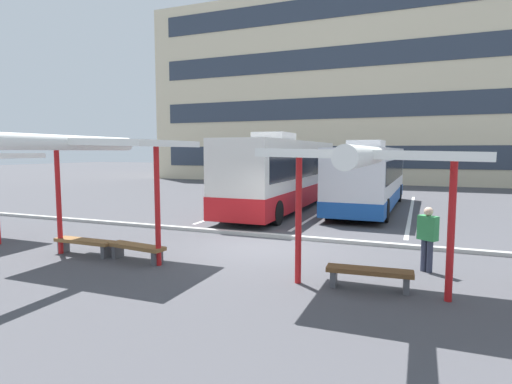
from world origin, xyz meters
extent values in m
plane|color=#47474C|center=(0.00, 0.00, 0.00)|extent=(160.00, 160.00, 0.00)
cube|color=beige|center=(0.00, 33.72, 8.87)|extent=(44.60, 14.69, 17.74)
cube|color=#2D3847|center=(0.00, 26.35, 2.44)|extent=(41.04, 0.08, 1.95)
cube|color=#2D3847|center=(0.00, 26.35, 6.88)|extent=(41.04, 0.08, 1.95)
cube|color=#2D3847|center=(0.00, 26.35, 11.31)|extent=(41.04, 0.08, 1.95)
cube|color=#2D3847|center=(0.00, 26.35, 15.75)|extent=(41.04, 0.08, 1.95)
cube|color=silver|center=(-2.00, 8.34, 1.86)|extent=(2.47, 12.15, 3.16)
cube|color=red|center=(-2.00, 8.34, 0.74)|extent=(2.51, 12.19, 0.92)
cube|color=black|center=(-2.00, 8.34, 2.30)|extent=(2.50, 11.17, 1.18)
cube|color=black|center=(-2.00, 14.38, 2.24)|extent=(2.17, 0.08, 1.90)
cube|color=silver|center=(-2.00, 6.82, 3.62)|extent=(1.48, 2.20, 0.36)
cylinder|color=black|center=(-3.13, 12.81, 0.50)|extent=(0.30, 1.00, 1.00)
cylinder|color=black|center=(-0.86, 12.81, 0.50)|extent=(0.30, 1.00, 1.00)
cylinder|color=black|center=(-3.13, 3.86, 0.50)|extent=(0.30, 1.00, 1.00)
cylinder|color=black|center=(-0.87, 3.86, 0.50)|extent=(0.30, 1.00, 1.00)
cube|color=silver|center=(2.00, 10.06, 1.68)|extent=(2.76, 10.99, 2.81)
cube|color=#194C9E|center=(2.00, 10.06, 0.60)|extent=(2.80, 11.03, 0.65)
cube|color=black|center=(2.00, 10.06, 2.04)|extent=(2.77, 10.12, 1.00)
cube|color=black|center=(2.10, 15.50, 2.02)|extent=(2.24, 0.13, 1.69)
cube|color=silver|center=(1.97, 8.69, 3.27)|extent=(1.57, 2.23, 0.36)
cylinder|color=black|center=(0.90, 13.95, 0.50)|extent=(0.32, 1.01, 1.00)
cylinder|color=black|center=(3.24, 13.90, 0.50)|extent=(0.32, 1.01, 1.00)
cylinder|color=black|center=(0.75, 6.21, 0.50)|extent=(0.32, 1.01, 1.00)
cylinder|color=black|center=(3.09, 6.16, 0.50)|extent=(0.32, 1.01, 1.00)
cube|color=white|center=(-4.03, 9.81, 0.00)|extent=(0.16, 14.00, 0.01)
cube|color=white|center=(0.00, 9.81, 0.00)|extent=(0.16, 14.00, 0.01)
cube|color=white|center=(4.03, 9.81, 0.00)|extent=(0.16, 14.00, 0.01)
cylinder|color=red|center=(-5.15, -2.77, 1.54)|extent=(0.14, 0.14, 3.09)
cylinder|color=red|center=(-1.80, -2.77, 1.54)|extent=(0.14, 0.14, 3.09)
cube|color=white|center=(-3.47, -2.77, 3.17)|extent=(4.35, 2.67, 0.25)
cylinder|color=white|center=(-3.47, -3.96, 3.14)|extent=(0.36, 4.35, 0.36)
cube|color=brown|center=(-4.37, -2.66, 0.40)|extent=(1.88, 0.43, 0.10)
cube|color=#4C4C51|center=(-5.16, -2.66, 0.17)|extent=(0.12, 0.34, 0.35)
cube|color=#4C4C51|center=(-3.59, -2.67, 0.17)|extent=(0.12, 0.34, 0.35)
cube|color=brown|center=(-2.57, -2.65, 0.40)|extent=(1.77, 0.64, 0.10)
cube|color=#4C4C51|center=(-3.28, -2.56, 0.17)|extent=(0.16, 0.35, 0.35)
cube|color=#4C4C51|center=(-1.86, -2.75, 0.17)|extent=(0.16, 0.35, 0.35)
cylinder|color=red|center=(1.94, -2.83, 1.40)|extent=(0.14, 0.14, 2.80)
cylinder|color=red|center=(4.99, -2.83, 1.40)|extent=(0.14, 0.14, 2.80)
cube|color=white|center=(3.47, -2.83, 2.88)|extent=(4.06, 2.66, 0.23)
cylinder|color=white|center=(3.47, -4.01, 2.85)|extent=(0.36, 4.05, 0.36)
cube|color=brown|center=(3.47, -2.69, 0.40)|extent=(1.81, 0.53, 0.10)
cube|color=#4C4C51|center=(2.72, -2.73, 0.17)|extent=(0.14, 0.34, 0.35)
cube|color=#4C4C51|center=(4.21, -2.64, 0.17)|extent=(0.14, 0.34, 0.35)
cube|color=#ADADA8|center=(0.00, 1.60, 0.06)|extent=(44.00, 0.24, 0.12)
cylinder|color=#33384C|center=(4.68, -0.88, 0.39)|extent=(0.14, 0.14, 0.79)
cylinder|color=#33384C|center=(4.55, -0.79, 0.39)|extent=(0.14, 0.14, 0.79)
cube|color=#338C4C|center=(4.62, -0.84, 1.08)|extent=(0.50, 0.44, 0.59)
sphere|color=beige|center=(4.62, -0.84, 1.49)|extent=(0.21, 0.21, 0.21)
camera|label=1|loc=(4.40, -11.53, 2.93)|focal=29.00mm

